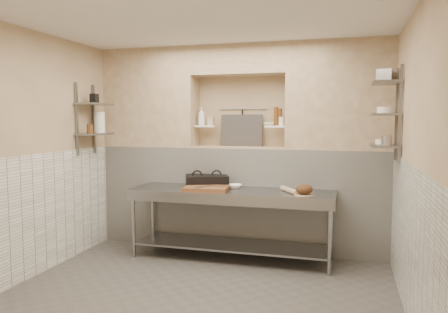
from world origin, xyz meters
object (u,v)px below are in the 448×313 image
(bowl_alcove, at_px, (269,124))
(prep_table, at_px, (231,210))
(rolling_pin, at_px, (289,190))
(panini_press, at_px, (207,181))
(cutting_board, at_px, (207,188))
(mixing_bowl, at_px, (234,186))
(jug_left, at_px, (100,122))
(bottle_soap, at_px, (202,116))
(bread_loaf, at_px, (304,189))

(bowl_alcove, bearing_deg, prep_table, -125.10)
(rolling_pin, bearing_deg, panini_press, 169.02)
(cutting_board, bearing_deg, rolling_pin, 6.32)
(mixing_bowl, bearing_deg, cutting_board, -135.80)
(mixing_bowl, bearing_deg, panini_press, 172.41)
(panini_press, distance_m, jug_left, 1.68)
(bottle_soap, height_order, bowl_alcove, bottle_soap)
(bread_loaf, distance_m, bottle_soap, 1.88)
(prep_table, bearing_deg, jug_left, -179.77)
(bottle_soap, distance_m, bowl_alcove, 0.97)
(rolling_pin, distance_m, bottle_soap, 1.70)
(bowl_alcove, bearing_deg, panini_press, -156.71)
(panini_press, bearing_deg, bottle_soap, 95.55)
(rolling_pin, relative_size, bowl_alcove, 2.77)
(rolling_pin, bearing_deg, jug_left, 179.95)
(cutting_board, bearing_deg, bowl_alcove, 44.88)
(prep_table, xyz_separation_m, mixing_bowl, (0.00, 0.16, 0.28))
(bottle_soap, xyz_separation_m, jug_left, (-1.29, -0.56, -0.08))
(mixing_bowl, distance_m, bottle_soap, 1.16)
(rolling_pin, distance_m, jug_left, 2.74)
(bread_loaf, bearing_deg, bottle_soap, 155.01)
(panini_press, distance_m, bottle_soap, 0.95)
(cutting_board, relative_size, rolling_pin, 1.35)
(prep_table, distance_m, rolling_pin, 0.80)
(cutting_board, xyz_separation_m, mixing_bowl, (0.29, 0.28, -0.00))
(bottle_soap, relative_size, bowl_alcove, 1.74)
(rolling_pin, bearing_deg, cutting_board, -173.68)
(cutting_board, relative_size, bowl_alcove, 3.74)
(mixing_bowl, height_order, bread_loaf, bread_loaf)
(cutting_board, height_order, jug_left, jug_left)
(rolling_pin, xyz_separation_m, jug_left, (-2.61, 0.00, 0.82))
(cutting_board, relative_size, mixing_bowl, 2.74)
(prep_table, relative_size, panini_press, 3.92)
(prep_table, bearing_deg, bowl_alcove, 54.90)
(panini_press, xyz_separation_m, bowl_alcove, (0.78, 0.33, 0.76))
(panini_press, height_order, mixing_bowl, panini_press)
(cutting_board, distance_m, mixing_bowl, 0.40)
(rolling_pin, xyz_separation_m, bread_loaf, (0.19, -0.14, 0.04))
(panini_press, xyz_separation_m, rolling_pin, (1.13, -0.22, -0.04))
(bottle_soap, relative_size, jug_left, 0.89)
(cutting_board, bearing_deg, mixing_bowl, 44.20)
(cutting_board, relative_size, bottle_soap, 2.16)
(bottle_soap, bearing_deg, mixing_bowl, -34.28)
(prep_table, distance_m, jug_left, 2.17)
(panini_press, xyz_separation_m, bread_loaf, (1.33, -0.36, -0.00))
(panini_press, height_order, bowl_alcove, bowl_alcove)
(mixing_bowl, relative_size, bread_loaf, 1.00)
(cutting_board, bearing_deg, panini_press, 107.47)
(mixing_bowl, height_order, bottle_soap, bottle_soap)
(cutting_board, xyz_separation_m, jug_left, (-1.58, 0.12, 0.83))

